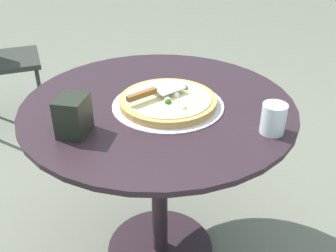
% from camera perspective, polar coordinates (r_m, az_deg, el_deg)
% --- Properties ---
extents(ground_plane, '(10.00, 10.00, 0.00)m').
position_cam_1_polar(ground_plane, '(1.78, -1.12, -17.31)').
color(ground_plane, slate).
extents(patio_table, '(0.93, 0.93, 0.71)m').
position_cam_1_polar(patio_table, '(1.42, -1.34, -2.56)').
color(patio_table, '#2A1C24').
rests_on(patio_table, ground).
extents(pizza_on_tray, '(0.37, 0.37, 0.05)m').
position_cam_1_polar(pizza_on_tray, '(1.32, 0.01, 3.55)').
color(pizza_on_tray, silver).
rests_on(pizza_on_tray, patio_table).
extents(pizza_server, '(0.20, 0.15, 0.02)m').
position_cam_1_polar(pizza_server, '(1.30, -2.00, 5.02)').
color(pizza_server, silver).
rests_on(pizza_server, pizza_on_tray).
extents(drinking_cup, '(0.07, 0.07, 0.09)m').
position_cam_1_polar(drinking_cup, '(1.19, 14.94, 1.04)').
color(drinking_cup, white).
rests_on(drinking_cup, patio_table).
extents(napkin_dispenser, '(0.11, 0.09, 0.12)m').
position_cam_1_polar(napkin_dispenser, '(1.18, -13.50, 1.47)').
color(napkin_dispenser, black).
rests_on(napkin_dispenser, patio_table).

